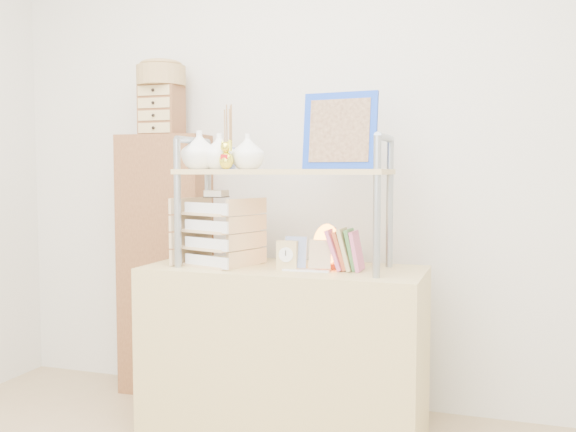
{
  "coord_description": "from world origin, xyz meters",
  "views": [
    {
      "loc": [
        0.88,
        -1.4,
        1.16
      ],
      "look_at": [
        0.02,
        1.2,
        0.97
      ],
      "focal_mm": 40.0,
      "sensor_mm": 36.0,
      "label": 1
    }
  ],
  "objects_px": {
    "letter_tray": "(217,235)",
    "salt_lamp": "(327,246)",
    "desk": "(284,352)",
    "cabinet": "(166,264)"
  },
  "relations": [
    {
      "from": "salt_lamp",
      "to": "cabinet",
      "type": "bearing_deg",
      "value": 160.64
    },
    {
      "from": "letter_tray",
      "to": "salt_lamp",
      "type": "relative_size",
      "value": 1.78
    },
    {
      "from": "letter_tray",
      "to": "salt_lamp",
      "type": "distance_m",
      "value": 0.49
    },
    {
      "from": "desk",
      "to": "salt_lamp",
      "type": "xyz_separation_m",
      "value": [
        0.18,
        0.03,
        0.47
      ]
    },
    {
      "from": "desk",
      "to": "cabinet",
      "type": "bearing_deg",
      "value": 154.72
    },
    {
      "from": "salt_lamp",
      "to": "letter_tray",
      "type": "bearing_deg",
      "value": -171.74
    },
    {
      "from": "cabinet",
      "to": "salt_lamp",
      "type": "bearing_deg",
      "value": -22.49
    },
    {
      "from": "cabinet",
      "to": "letter_tray",
      "type": "distance_m",
      "value": 0.67
    },
    {
      "from": "desk",
      "to": "salt_lamp",
      "type": "relative_size",
      "value": 6.32
    },
    {
      "from": "desk",
      "to": "cabinet",
      "type": "height_order",
      "value": "cabinet"
    }
  ]
}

